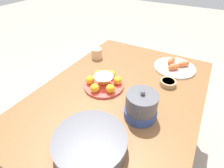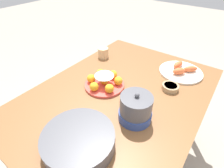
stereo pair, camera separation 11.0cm
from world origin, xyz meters
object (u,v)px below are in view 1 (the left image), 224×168
object	(u,v)px
sauce_bowl	(168,83)
seafood_platter	(175,66)
serving_bowl	(90,143)
warming_pot	(141,106)
dining_table	(120,103)
cup_near	(97,53)
cake_plate	(104,82)

from	to	relation	value
sauce_bowl	seafood_platter	world-z (taller)	seafood_platter
serving_bowl	warming_pot	size ratio (longest dim) A/B	1.88
dining_table	cup_near	distance (m)	0.50
dining_table	seafood_platter	distance (m)	0.52
warming_pot	seafood_platter	bearing A→B (deg)	175.30
dining_table	cake_plate	size ratio (longest dim) A/B	5.18
seafood_platter	cup_near	world-z (taller)	cup_near
seafood_platter	warming_pot	bearing A→B (deg)	-4.70
dining_table	seafood_platter	world-z (taller)	seafood_platter
seafood_platter	cup_near	size ratio (longest dim) A/B	3.53
cake_plate	sauce_bowl	distance (m)	0.42
cake_plate	serving_bowl	xyz separation A→B (m)	(0.42, 0.19, 0.01)
seafood_platter	cake_plate	bearing A→B (deg)	-37.79
seafood_platter	warming_pot	distance (m)	0.59
serving_bowl	warming_pot	bearing A→B (deg)	157.93
sauce_bowl	dining_table	bearing A→B (deg)	-48.28
dining_table	sauce_bowl	world-z (taller)	sauce_bowl
dining_table	warming_pot	distance (m)	0.28
cup_near	sauce_bowl	bearing A→B (deg)	82.39
cake_plate	serving_bowl	world-z (taller)	cake_plate
dining_table	seafood_platter	xyz separation A→B (m)	(-0.45, 0.23, 0.11)
cake_plate	serving_bowl	distance (m)	0.46
cake_plate	warming_pot	xyz separation A→B (m)	(0.13, 0.30, 0.04)
dining_table	cup_near	xyz separation A→B (m)	(-0.30, -0.37, 0.14)
serving_bowl	cup_near	world-z (taller)	cup_near
sauce_bowl	warming_pot	world-z (taller)	warming_pot
sauce_bowl	seafood_platter	distance (m)	0.23
cake_plate	seafood_platter	bearing A→B (deg)	142.21
cake_plate	serving_bowl	size ratio (longest dim) A/B	0.80
serving_bowl	seafood_platter	size ratio (longest dim) A/B	1.07
seafood_platter	serving_bowl	bearing A→B (deg)	-10.77
cup_near	serving_bowl	bearing A→B (deg)	31.33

